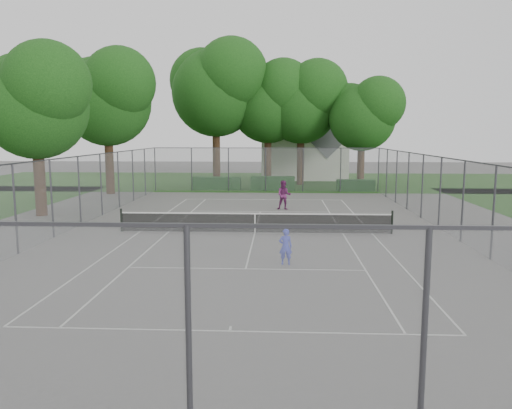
{
  "coord_description": "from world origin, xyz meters",
  "views": [
    {
      "loc": [
        1.17,
        -23.09,
        4.64
      ],
      "look_at": [
        0.0,
        1.0,
        1.2
      ],
      "focal_mm": 35.0,
      "sensor_mm": 36.0,
      "label": 1
    }
  ],
  "objects_px": {
    "girl_player": "(285,247)",
    "tennis_net": "(255,222)",
    "house": "(304,137)",
    "woman_player": "(284,195)"
  },
  "relations": [
    {
      "from": "house",
      "to": "woman_player",
      "type": "distance_m",
      "value": 22.28
    },
    {
      "from": "tennis_net",
      "to": "girl_player",
      "type": "distance_m",
      "value": 5.87
    },
    {
      "from": "tennis_net",
      "to": "girl_player",
      "type": "relative_size",
      "value": 9.92
    },
    {
      "from": "house",
      "to": "woman_player",
      "type": "xyz_separation_m",
      "value": [
        -2.2,
        -21.91,
        -3.4
      ]
    },
    {
      "from": "girl_player",
      "to": "woman_player",
      "type": "relative_size",
      "value": 0.73
    },
    {
      "from": "woman_player",
      "to": "house",
      "type": "bearing_deg",
      "value": 88.12
    },
    {
      "from": "girl_player",
      "to": "tennis_net",
      "type": "bearing_deg",
      "value": -81.97
    },
    {
      "from": "tennis_net",
      "to": "girl_player",
      "type": "height_order",
      "value": "girl_player"
    },
    {
      "from": "tennis_net",
      "to": "house",
      "type": "distance_m",
      "value": 29.66
    },
    {
      "from": "tennis_net",
      "to": "girl_player",
      "type": "xyz_separation_m",
      "value": [
        1.38,
        -5.7,
        0.14
      ]
    }
  ]
}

